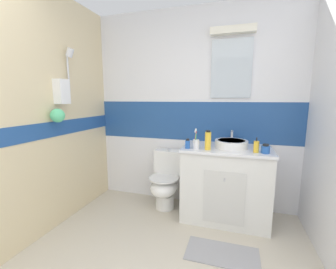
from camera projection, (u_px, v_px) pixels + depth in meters
ground_plane at (164, 264)px, 1.89m from camera, size 3.20×3.48×0.04m
wall_back_tiled at (194, 109)px, 2.86m from camera, size 3.20×0.20×2.50m
wall_left_shower_alcove at (28, 114)px, 2.08m from camera, size 0.26×3.48×2.50m
vanity_cabinet at (225, 183)px, 2.55m from camera, size 0.97×0.60×0.85m
sink_basin at (231, 143)px, 2.46m from camera, size 0.36×0.41×0.17m
toilet at (166, 181)px, 2.81m from camera, size 0.37×0.50×0.74m
toothbrush_cup at (196, 143)px, 2.39m from camera, size 0.07×0.07×0.23m
soap_dispenser at (256, 147)px, 2.23m from camera, size 0.05×0.05×0.16m
hair_gel_jar at (265, 149)px, 2.20m from camera, size 0.08×0.08×0.10m
shampoo_bottle_tall at (208, 140)px, 2.35m from camera, size 0.07×0.07×0.21m
perfume_flask_small at (188, 144)px, 2.41m from camera, size 0.05×0.03×0.11m
bath_mat at (222, 254)px, 1.99m from camera, size 0.65×0.34×0.01m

